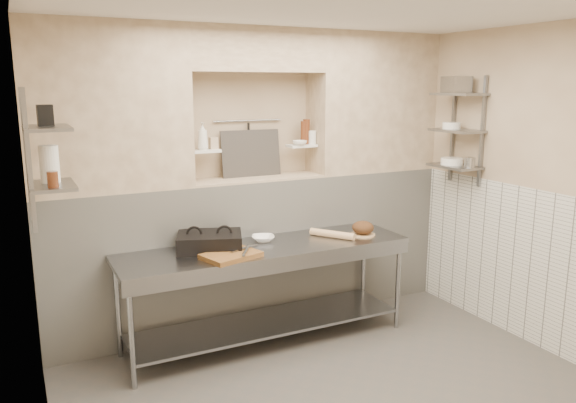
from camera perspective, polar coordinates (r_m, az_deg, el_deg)
wall_left at (r=3.26m, az=-24.98°, el=-5.21°), size 0.10×3.90×2.80m
wall_right at (r=5.26m, az=25.96°, el=0.84°), size 0.10×3.90×2.80m
wall_back at (r=5.61m, az=-4.35°, el=2.63°), size 4.00×0.10×2.80m
backwall_lower at (r=5.54m, az=-3.25°, el=-4.91°), size 4.00×0.40×1.40m
alcove_sill at (r=5.38m, az=-3.34°, el=2.35°), size 1.30×0.40×0.02m
backwall_pillar_left at (r=4.94m, az=-17.89°, el=9.03°), size 1.35×0.40×1.40m
backwall_pillar_right at (r=5.95m, az=8.56°, el=9.84°), size 1.35×0.40×1.40m
backwall_header at (r=5.31m, az=-3.50°, el=15.11°), size 1.30×0.40×0.40m
wainscot_left at (r=3.51m, az=-22.94°, el=-16.12°), size 0.02×3.90×1.40m
wainscot_right at (r=5.37m, az=24.90°, el=-6.55°), size 0.02×3.90×1.40m
alcove_shelf_left at (r=5.16m, az=-8.51°, el=5.10°), size 0.28×0.16×0.02m
alcove_shelf_right at (r=5.55m, az=1.39°, el=5.69°), size 0.28×0.16×0.02m
utensil_rail at (r=5.47m, az=-4.12°, el=8.20°), size 0.70×0.02×0.02m
hanging_steel at (r=5.47m, az=-4.01°, el=6.41°), size 0.02×0.02×0.30m
splash_panel at (r=5.44m, az=-3.79°, el=4.90°), size 0.60×0.08×0.45m
shelf_rail_left_a at (r=4.41m, az=-25.01°, el=4.31°), size 0.03×0.03×0.95m
shelf_rail_left_b at (r=4.01m, az=-24.82°, el=3.69°), size 0.03×0.03×0.95m
wall_shelf_left_lower at (r=4.25m, az=-22.87°, el=1.50°), size 0.30×0.50×0.02m
wall_shelf_left_upper at (r=4.20m, az=-23.30°, el=6.88°), size 0.30×0.50×0.03m
shelf_rail_right_a at (r=5.99m, az=16.41°, el=7.10°), size 0.03×0.03×1.05m
shelf_rail_right_b at (r=5.70m, az=19.14°, el=6.72°), size 0.03×0.03×1.05m
wall_shelf_right_lower at (r=5.78m, az=16.56°, el=3.45°), size 0.30×0.50×0.02m
wall_shelf_right_mid at (r=5.75m, az=16.77°, el=6.91°), size 0.30×0.50×0.02m
wall_shelf_right_upper at (r=5.73m, az=16.98°, el=10.39°), size 0.30×0.50×0.03m
prep_table at (r=5.01m, az=-2.21°, el=-7.43°), size 2.60×0.70×0.90m
panini_press at (r=4.85m, az=-7.96°, el=-4.07°), size 0.64×0.55×0.15m
cutting_board at (r=4.63m, az=-5.81°, el=-5.47°), size 0.52×0.43×0.04m
knife_blade at (r=4.73m, az=-4.52°, el=-4.73°), size 0.28×0.13×0.01m
tongs at (r=4.63m, az=-4.27°, el=-4.96°), size 0.16×0.24×0.02m
mixing_bowl at (r=5.09m, az=-2.55°, el=-3.77°), size 0.26×0.26×0.05m
rolling_pin at (r=5.22m, az=4.52°, el=-3.32°), size 0.31×0.40×0.07m
bread_board at (r=5.33m, az=7.60°, el=-3.35°), size 0.23×0.23×0.01m
bread_loaf at (r=5.32m, az=7.62°, el=-2.64°), size 0.20×0.20×0.12m
bottle_soap at (r=5.12m, az=-8.67°, el=6.57°), size 0.10×0.10×0.25m
jar_alcove at (r=5.19m, az=-7.58°, el=5.90°), size 0.07×0.07×0.11m
bowl_alcove at (r=5.48m, az=1.19°, el=5.98°), size 0.17×0.17×0.04m
condiment_a at (r=5.58m, az=1.88°, el=7.11°), size 0.07×0.07×0.24m
condiment_b at (r=5.57m, az=1.58°, el=7.01°), size 0.06×0.06×0.23m
condiment_c at (r=5.58m, az=2.49°, el=6.53°), size 0.08×0.08×0.13m
jug_left at (r=4.28m, az=-23.07°, el=3.51°), size 0.13×0.13×0.26m
jar_left at (r=4.08m, az=-22.79°, el=2.08°), size 0.07×0.07×0.11m
box_left_upper at (r=4.26m, az=-23.45°, el=8.06°), size 0.11×0.11×0.14m
bowl_right at (r=5.81m, az=16.32°, el=3.95°), size 0.22×0.22×0.07m
canister_right at (r=5.63m, az=17.99°, el=3.79°), size 0.10×0.10×0.10m
bowl_right_mid at (r=5.80m, az=16.28°, el=7.42°), size 0.18×0.18×0.06m
basket_right at (r=5.76m, az=16.73°, el=11.31°), size 0.24×0.27×0.16m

